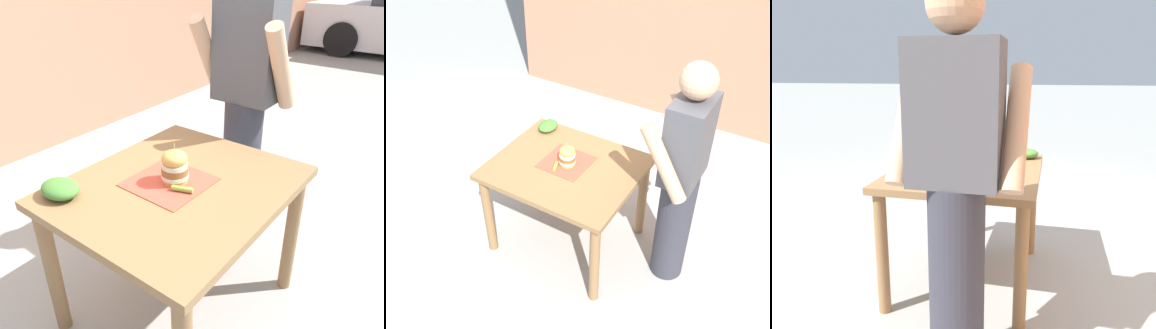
# 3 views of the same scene
# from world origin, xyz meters

# --- Properties ---
(ground_plane) EXTENTS (80.00, 80.00, 0.00)m
(ground_plane) POSITION_xyz_m (0.00, 0.00, 0.00)
(ground_plane) COLOR #9E9E99
(patio_table) EXTENTS (0.88, 1.04, 0.76)m
(patio_table) POSITION_xyz_m (0.00, 0.00, 0.63)
(patio_table) COLOR olive
(patio_table) RESTS_ON ground
(serving_paper) EXTENTS (0.34, 0.34, 0.00)m
(serving_paper) POSITION_xyz_m (-0.04, -0.02, 0.76)
(serving_paper) COLOR #D64C38
(serving_paper) RESTS_ON patio_table
(sandwich) EXTENTS (0.12, 0.12, 0.19)m
(sandwich) POSITION_xyz_m (-0.02, -0.00, 0.83)
(sandwich) COLOR gold
(sandwich) RESTS_ON serving_paper
(pickle_spear) EXTENTS (0.10, 0.05, 0.02)m
(pickle_spear) POSITION_xyz_m (0.06, -0.05, 0.77)
(pickle_spear) COLOR #8EA83D
(pickle_spear) RESTS_ON serving_paper
(side_salad) EXTENTS (0.18, 0.14, 0.07)m
(side_salad) POSITION_xyz_m (-0.33, -0.38, 0.79)
(side_salad) COLOR #477F33
(side_salad) RESTS_ON patio_table
(diner_across_table) EXTENTS (0.55, 0.35, 1.69)m
(diner_across_table) POSITION_xyz_m (-0.13, 0.80, 0.88)
(diner_across_table) COLOR #33333D
(diner_across_table) RESTS_ON ground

